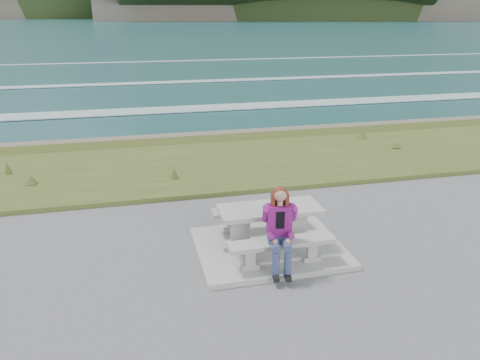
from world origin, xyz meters
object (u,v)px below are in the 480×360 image
object	(u,v)px
bench_landward	(282,246)
bench_seaward	(259,212)
picnic_table	(270,216)
seated_woman	(280,241)

from	to	relation	value
bench_landward	bench_seaward	bearing A→B (deg)	90.00
picnic_table	bench_seaward	distance (m)	0.74
bench_landward	seated_woman	world-z (taller)	seated_woman
bench_seaward	bench_landward	bearing A→B (deg)	-90.00
bench_landward	seated_woman	size ratio (longest dim) A/B	1.29
picnic_table	bench_landward	size ratio (longest dim) A/B	1.00
seated_woman	picnic_table	bearing A→B (deg)	94.78
bench_seaward	seated_woman	size ratio (longest dim) A/B	1.29
bench_seaward	seated_woman	distance (m)	1.54
picnic_table	seated_woman	xyz separation A→B (m)	(-0.08, -0.83, -0.07)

